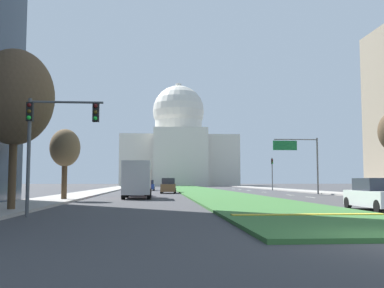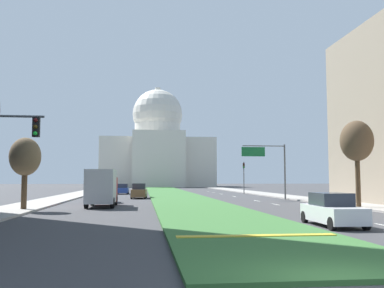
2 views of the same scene
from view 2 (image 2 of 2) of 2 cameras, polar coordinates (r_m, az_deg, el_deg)
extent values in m
plane|color=#3D3D3F|center=(72.39, -3.03, -6.62)|extent=(276.60, 276.60, 0.00)
cube|color=#386B33|center=(66.12, -2.68, -6.74)|extent=(7.18, 113.16, 0.14)
cube|color=gold|center=(17.51, 8.70, -12.07)|extent=(6.46, 0.50, 0.04)
cube|color=silver|center=(31.57, 17.06, -8.89)|extent=(0.16, 2.40, 0.01)
cube|color=silver|center=(41.42, 11.16, -7.96)|extent=(0.16, 2.40, 0.01)
cube|color=silver|center=(47.67, 8.75, -7.56)|extent=(0.16, 2.40, 0.01)
cube|color=silver|center=(59.08, 5.71, -7.03)|extent=(0.16, 2.40, 0.01)
cube|color=silver|center=(69.02, 3.90, -6.70)|extent=(0.16, 2.40, 0.01)
cube|color=silver|center=(76.47, 2.86, -6.51)|extent=(0.16, 2.40, 0.01)
cube|color=silver|center=(82.99, 2.11, -6.37)|extent=(0.16, 2.40, 0.01)
cube|color=#9E9991|center=(60.49, -16.12, -6.74)|extent=(4.00, 113.16, 0.15)
cube|color=#9E9991|center=(62.63, 11.11, -6.76)|extent=(4.00, 113.16, 0.15)
cube|color=beige|center=(135.24, -4.68, -2.57)|extent=(34.46, 22.11, 14.86)
cube|color=beige|center=(122.24, -4.47, -2.00)|extent=(15.16, 4.00, 16.34)
cylinder|color=beige|center=(136.00, -4.66, 1.70)|extent=(14.47, 14.47, 5.42)
sphere|color=beige|center=(136.72, -4.64, 3.99)|extent=(15.90, 15.90, 15.90)
cylinder|color=beige|center=(137.98, -4.62, 6.93)|extent=(1.80, 1.80, 3.00)
cylinder|color=#515456|center=(19.50, -23.83, 3.45)|extent=(3.20, 0.10, 0.10)
cube|color=black|center=(19.11, -20.20, 2.14)|extent=(0.28, 0.24, 0.84)
sphere|color=#510F0F|center=(19.01, -20.27, 3.03)|extent=(0.18, 0.18, 0.18)
sphere|color=#4C380F|center=(18.97, -20.30, 2.19)|extent=(0.18, 0.18, 0.18)
sphere|color=#1ED838|center=(18.94, -20.32, 1.35)|extent=(0.18, 0.18, 0.18)
cylinder|color=#515456|center=(70.23, 6.98, -4.52)|extent=(0.16, 0.16, 5.20)
cube|color=black|center=(70.26, 6.96, -2.89)|extent=(0.28, 0.24, 0.84)
sphere|color=#510F0F|center=(70.13, 6.99, -2.66)|extent=(0.18, 0.18, 0.18)
sphere|color=#4C380F|center=(70.13, 6.99, -2.89)|extent=(0.18, 0.18, 0.18)
sphere|color=#1ED838|center=(70.12, 6.99, -3.12)|extent=(0.18, 0.18, 0.18)
cylinder|color=#515456|center=(51.35, 12.37, -3.67)|extent=(0.20, 0.20, 6.50)
cylinder|color=#515456|center=(50.72, 9.59, -0.25)|extent=(5.08, 0.12, 0.12)
cube|color=#146033|center=(50.28, 8.23, -1.03)|extent=(2.80, 0.08, 1.10)
cylinder|color=#4C3823|center=(34.73, -21.62, -5.58)|extent=(0.42, 0.42, 3.38)
ellipsoid|color=brown|center=(34.77, -21.50, -1.59)|extent=(2.34, 2.34, 2.92)
cylinder|color=#4C3823|center=(37.59, 21.39, -4.47)|extent=(0.40, 0.40, 4.73)
ellipsoid|color=brown|center=(37.72, 21.24, 0.40)|extent=(2.70, 2.70, 3.37)
cube|color=silver|center=(23.24, 18.39, -8.89)|extent=(1.95, 4.58, 0.81)
cube|color=#282D38|center=(23.37, 18.16, -7.06)|extent=(1.67, 2.22, 0.66)
cylinder|color=black|center=(21.99, 22.35, -9.83)|extent=(0.24, 0.65, 0.64)
cylinder|color=black|center=(21.28, 18.29, -10.13)|extent=(0.24, 0.65, 0.64)
cylinder|color=black|center=(25.26, 18.51, -9.23)|extent=(0.24, 0.65, 0.64)
cylinder|color=black|center=(24.65, 14.89, -9.43)|extent=(0.24, 0.65, 0.64)
cube|color=navy|center=(44.32, -11.57, -6.91)|extent=(1.89, 4.33, 0.84)
cube|color=#282D38|center=(44.12, -11.57, -5.93)|extent=(1.64, 2.09, 0.69)
cylinder|color=black|center=(46.10, -12.47, -7.21)|extent=(0.23, 0.64, 0.64)
cylinder|color=black|center=(45.98, -10.36, -7.25)|extent=(0.23, 0.64, 0.64)
cylinder|color=black|center=(42.71, -12.89, -7.41)|extent=(0.23, 0.64, 0.64)
cylinder|color=black|center=(42.58, -10.62, -7.45)|extent=(0.23, 0.64, 0.64)
cube|color=brown|center=(53.39, -7.10, -6.55)|extent=(2.00, 4.69, 0.90)
cube|color=#282D38|center=(53.19, -7.11, -5.67)|extent=(1.67, 2.29, 0.74)
cylinder|color=black|center=(55.30, -7.82, -6.84)|extent=(0.25, 0.65, 0.64)
cylinder|color=black|center=(55.21, -6.15, -6.86)|extent=(0.25, 0.65, 0.64)
cylinder|color=black|center=(51.62, -8.13, -6.99)|extent=(0.25, 0.65, 0.64)
cylinder|color=black|center=(51.52, -6.34, -7.01)|extent=(0.25, 0.65, 0.64)
cube|color=navy|center=(68.92, -9.32, -6.15)|extent=(1.91, 4.69, 0.78)
cube|color=#282D38|center=(68.72, -9.32, -5.56)|extent=(1.66, 2.26, 0.64)
cylinder|color=black|center=(70.86, -9.93, -6.33)|extent=(0.23, 0.64, 0.64)
cylinder|color=black|center=(70.77, -8.55, -6.36)|extent=(0.23, 0.64, 0.64)
cylinder|color=black|center=(67.10, -10.15, -6.43)|extent=(0.23, 0.64, 0.64)
cylinder|color=black|center=(67.00, -8.69, -6.45)|extent=(0.23, 0.64, 0.64)
cube|color=maroon|center=(40.06, -11.70, -6.00)|extent=(2.30, 2.00, 2.20)
cube|color=#B2B2B7|center=(36.87, -12.13, -5.56)|extent=(2.30, 4.40, 2.80)
cylinder|color=black|center=(40.20, -13.22, -7.39)|extent=(0.30, 0.90, 0.90)
cylinder|color=black|center=(40.02, -10.21, -7.45)|extent=(0.30, 0.90, 0.90)
cylinder|color=black|center=(35.94, -14.01, -7.71)|extent=(0.30, 0.90, 0.90)
cylinder|color=black|center=(35.74, -10.64, -7.79)|extent=(0.30, 0.90, 0.90)
camera|label=1|loc=(2.42, -138.65, -17.00)|focal=41.56mm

